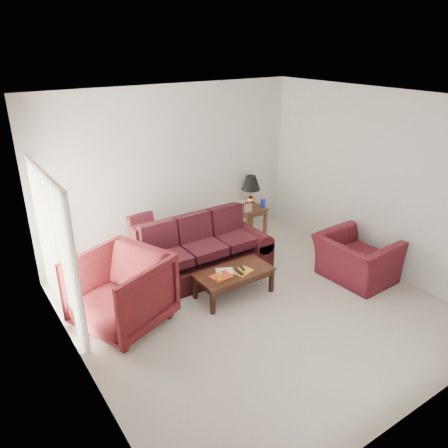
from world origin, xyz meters
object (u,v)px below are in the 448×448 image
Objects in this scene: sofa at (201,250)px; armchair_right at (356,258)px; floor_lamp at (59,245)px; coffee_table at (234,283)px; armchair_left at (121,291)px; end_table at (250,221)px.

sofa is 2.04× the size of armchair_right.
armchair_right is (4.06, -2.39, -0.38)m from floor_lamp.
floor_lamp is at bearing 57.52° from armchair_right.
floor_lamp is 4.73m from armchair_right.
floor_lamp is 1.31× the size of armchair_right.
sofa is 2.54m from armchair_right.
armchair_right is 2.08m from coffee_table.
coffee_table is (1.71, -0.25, -0.32)m from armchair_left.
armchair_left is 3.78m from armchair_right.
sofa is 0.85m from coffee_table.
end_table is at bearing 6.83° from armchair_right.
floor_lamp is 1.31× the size of armchair_left.
floor_lamp is 2.76m from coffee_table.
floor_lamp is at bearing 158.41° from coffee_table.
end_table is at bearing 63.76° from coffee_table.
sofa is 1.71m from armchair_left.
sofa is 2.03× the size of armchair_left.
armchair_left is at bearing -171.35° from coffee_table.
end_table reaches higher than coffee_table.
end_table is at bearing 27.10° from sofa.
sofa is at bearing 86.96° from armchair_left.
armchair_right is at bearing -3.15° from coffee_table.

